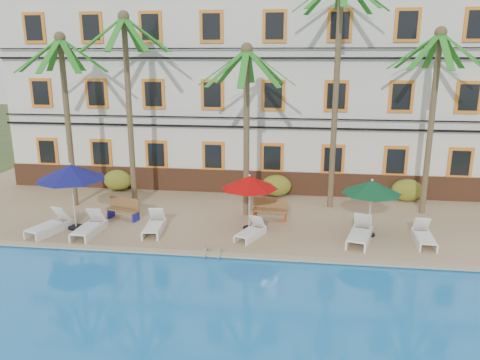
# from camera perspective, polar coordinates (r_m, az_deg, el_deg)

# --- Properties ---
(ground) EXTENTS (100.00, 100.00, 0.00)m
(ground) POSITION_cam_1_polar(r_m,az_deg,el_deg) (17.76, -2.51, -8.70)
(ground) COLOR #384C23
(ground) RESTS_ON ground
(pool_deck) EXTENTS (30.00, 12.00, 0.25)m
(pool_deck) POSITION_cam_1_polar(r_m,az_deg,el_deg) (22.34, -0.32, -3.30)
(pool_deck) COLOR tan
(pool_deck) RESTS_ON ground
(pool_coping) EXTENTS (30.00, 0.35, 0.06)m
(pool_coping) POSITION_cam_1_polar(r_m,az_deg,el_deg) (16.84, -3.05, -9.04)
(pool_coping) COLOR tan
(pool_coping) RESTS_ON pool_deck
(hotel_building) EXTENTS (25.40, 6.44, 10.22)m
(hotel_building) POSITION_cam_1_polar(r_m,az_deg,el_deg) (26.22, 1.16, 11.12)
(hotel_building) COLOR silver
(hotel_building) RESTS_ON pool_deck
(palm_a) EXTENTS (4.07, 4.07, 7.88)m
(palm_a) POSITION_cam_1_polar(r_m,az_deg,el_deg) (22.63, -20.50, 9.39)
(palm_a) COLOR brown
(palm_a) RESTS_ON pool_deck
(palm_b) EXTENTS (4.07, 4.07, 8.74)m
(palm_b) POSITION_cam_1_polar(r_m,az_deg,el_deg) (21.68, -13.52, 11.02)
(palm_b) COLOR brown
(palm_b) RESTS_ON pool_deck
(palm_c) EXTENTS (4.07, 4.07, 7.39)m
(palm_c) POSITION_cam_1_polar(r_m,az_deg,el_deg) (19.87, 0.80, 8.85)
(palm_c) COLOR brown
(palm_c) RESTS_ON pool_deck
(palm_d) EXTENTS (4.07, 4.07, 10.37)m
(palm_d) POSITION_cam_1_polar(r_m,az_deg,el_deg) (21.31, 11.77, 13.52)
(palm_d) COLOR brown
(palm_d) RESTS_ON pool_deck
(palm_e) EXTENTS (4.07, 4.07, 8.03)m
(palm_e) POSITION_cam_1_polar(r_m,az_deg,el_deg) (21.68, 22.56, 9.23)
(palm_e) COLOR brown
(palm_e) RESTS_ON pool_deck
(shrub_left) EXTENTS (1.50, 0.90, 1.10)m
(shrub_left) POSITION_cam_1_polar(r_m,az_deg,el_deg) (25.30, -14.69, -0.02)
(shrub_left) COLOR #2B5C1A
(shrub_left) RESTS_ON pool_deck
(shrub_mid) EXTENTS (1.50, 0.90, 1.10)m
(shrub_mid) POSITION_cam_1_polar(r_m,az_deg,el_deg) (23.51, 4.46, -0.69)
(shrub_mid) COLOR #2B5C1A
(shrub_mid) RESTS_ON pool_deck
(shrub_right) EXTENTS (1.50, 0.90, 1.10)m
(shrub_right) POSITION_cam_1_polar(r_m,az_deg,el_deg) (24.06, 19.68, -1.18)
(shrub_right) COLOR #2B5C1A
(shrub_right) RESTS_ON pool_deck
(umbrella_blue) EXTENTS (2.77, 2.77, 2.76)m
(umbrella_blue) POSITION_cam_1_polar(r_m,az_deg,el_deg) (19.80, -19.93, 0.87)
(umbrella_blue) COLOR black
(umbrella_blue) RESTS_ON pool_deck
(umbrella_red) EXTENTS (2.31, 2.31, 2.31)m
(umbrella_red) POSITION_cam_1_polar(r_m,az_deg,el_deg) (18.64, 1.16, -0.31)
(umbrella_red) COLOR black
(umbrella_red) RESTS_ON pool_deck
(umbrella_green) EXTENTS (2.30, 2.30, 2.31)m
(umbrella_green) POSITION_cam_1_polar(r_m,az_deg,el_deg) (18.66, 15.76, -0.87)
(umbrella_green) COLOR black
(umbrella_green) RESTS_ON pool_deck
(lounger_a) EXTENTS (1.25, 2.07, 0.92)m
(lounger_a) POSITION_cam_1_polar(r_m,az_deg,el_deg) (20.29, -22.15, -5.11)
(lounger_a) COLOR white
(lounger_a) RESTS_ON pool_deck
(lounger_b) EXTENTS (0.76, 1.97, 0.92)m
(lounger_b) POSITION_cam_1_polar(r_m,az_deg,el_deg) (19.53, -17.88, -5.47)
(lounger_b) COLOR white
(lounger_b) RESTS_ON pool_deck
(lounger_c) EXTENTS (0.84, 1.90, 0.87)m
(lounger_c) POSITION_cam_1_polar(r_m,az_deg,el_deg) (19.14, -10.39, -5.44)
(lounger_c) COLOR white
(lounger_c) RESTS_ON pool_deck
(lounger_d) EXTENTS (1.18, 1.73, 0.77)m
(lounger_d) POSITION_cam_1_polar(r_m,az_deg,el_deg) (18.31, 1.34, -6.25)
(lounger_d) COLOR white
(lounger_d) RESTS_ON pool_deck
(lounger_e) EXTENTS (1.24, 2.18, 0.97)m
(lounger_e) POSITION_cam_1_polar(r_m,az_deg,el_deg) (18.46, 14.41, -6.34)
(lounger_e) COLOR white
(lounger_e) RESTS_ON pool_deck
(lounger_f) EXTENTS (0.72, 1.83, 0.86)m
(lounger_f) POSITION_cam_1_polar(r_m,az_deg,el_deg) (19.06, 21.50, -6.38)
(lounger_f) COLOR white
(lounger_f) RESTS_ON pool_deck
(bench_left) EXTENTS (1.57, 0.87, 0.93)m
(bench_left) POSITION_cam_1_polar(r_m,az_deg,el_deg) (20.85, -13.95, -3.39)
(bench_left) COLOR olive
(bench_left) RESTS_ON pool_deck
(bench_right) EXTENTS (1.53, 0.60, 0.93)m
(bench_right) POSITION_cam_1_polar(r_m,az_deg,el_deg) (20.23, 3.70, -3.54)
(bench_right) COLOR olive
(bench_right) RESTS_ON pool_deck
(pool_ladder) EXTENTS (0.54, 0.74, 0.74)m
(pool_ladder) POSITION_cam_1_polar(r_m,az_deg,el_deg) (16.78, -3.34, -9.26)
(pool_ladder) COLOR silver
(pool_ladder) RESTS_ON ground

